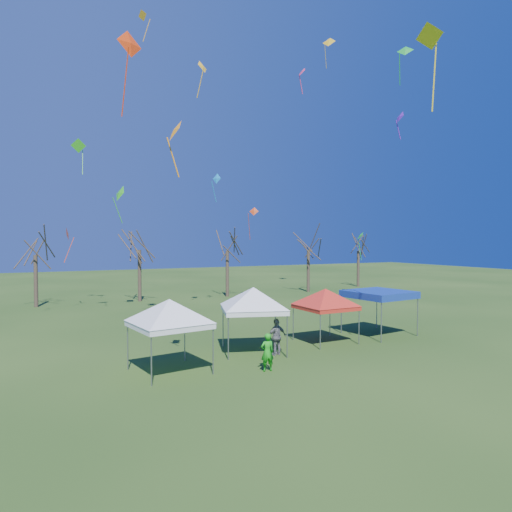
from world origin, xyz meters
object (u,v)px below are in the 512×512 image
at_px(tree_1, 35,237).
at_px(tent_blue, 379,294).
at_px(tree_4, 308,235).
at_px(person_grey, 277,337).
at_px(tent_white_mid, 253,292).
at_px(tent_white_west, 169,304).
at_px(tent_red, 326,292).
at_px(tree_3, 227,234).
at_px(tree_2, 139,231).
at_px(tree_5, 358,238).
at_px(person_green, 267,352).

relative_size(tree_1, tent_blue, 2.08).
xyz_separation_m(tree_4, person_grey, (-16.01, -21.90, -5.18)).
bearing_deg(tent_white_mid, tent_white_west, -161.29).
xyz_separation_m(tent_red, tent_blue, (3.94, 0.24, -0.35)).
relative_size(tree_3, tree_4, 1.00).
bearing_deg(tent_blue, person_grey, -168.95).
distance_m(tree_2, tent_white_west, 23.32).
bearing_deg(tree_4, tree_1, 178.58).
xyz_separation_m(tree_3, tent_blue, (0.94, -20.45, -3.73)).
xyz_separation_m(tent_white_mid, person_grey, (0.72, -1.08, -2.10)).
distance_m(tree_5, tent_red, 30.87).
distance_m(tree_3, tree_4, 9.32).
height_order(tent_white_west, person_green, tent_white_west).
xyz_separation_m(tree_3, tent_white_west, (-12.07, -22.44, -3.22)).
xyz_separation_m(tree_1, tree_4, (26.12, -0.65, 0.27)).
bearing_deg(tent_white_west, tent_red, 10.90).
xyz_separation_m(tree_4, person_green, (-17.67, -24.07, -5.26)).
bearing_deg(tent_blue, tree_2, 114.20).
xyz_separation_m(tree_2, tree_4, (17.72, -0.38, -0.23)).
bearing_deg(tent_red, tent_white_west, -169.10).
bearing_deg(tree_1, tree_2, -1.85).
xyz_separation_m(tree_4, tent_blue, (-8.38, -20.41, -3.70)).
relative_size(tree_3, tent_red, 2.08).
distance_m(tent_white_mid, person_green, 4.02).
distance_m(tree_5, tent_white_west, 38.63).
bearing_deg(tent_blue, tree_4, 67.67).
height_order(tree_4, person_grey, tree_4).
height_order(tree_5, tent_blue, tree_5).
distance_m(tree_2, tree_4, 17.73).
bearing_deg(tree_1, tent_white_mid, -66.36).
bearing_deg(tent_white_mid, tree_1, 113.64).
bearing_deg(tree_3, tent_blue, -87.37).
bearing_deg(tree_1, tent_red, -57.05).
distance_m(tree_1, tree_5, 34.52).
height_order(tree_1, tree_5, tree_1).
height_order(tent_white_west, tent_blue, tent_white_west).
xyz_separation_m(tent_white_west, person_green, (3.72, -1.67, -2.06)).
height_order(tree_1, tent_white_mid, tree_1).
height_order(person_green, person_grey, person_grey).
bearing_deg(tree_5, tent_red, -132.32).
distance_m(tree_5, tent_white_mid, 34.07).
relative_size(tree_3, person_green, 4.95).
bearing_deg(tree_3, tree_2, 177.73).
bearing_deg(tent_blue, person_green, -158.52).
bearing_deg(person_green, tree_3, -104.69).
bearing_deg(tree_2, tent_white_west, -99.15).
distance_m(tent_blue, person_grey, 7.91).
relative_size(tree_4, tent_white_west, 1.98).
xyz_separation_m(tree_1, tree_5, (34.49, 1.42, -0.06)).
bearing_deg(person_green, tent_white_west, -19.73).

